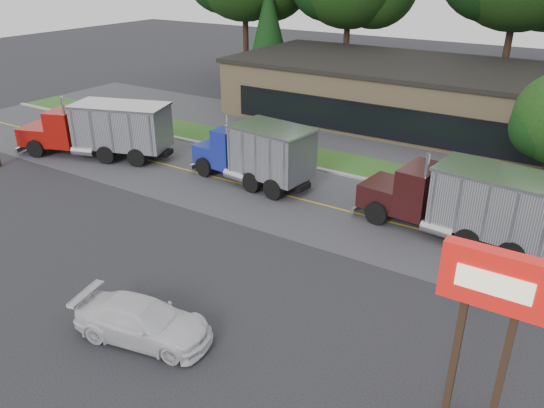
{
  "coord_description": "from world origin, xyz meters",
  "views": [
    {
      "loc": [
        11.56,
        -12.61,
        11.22
      ],
      "look_at": [
        0.66,
        4.48,
        1.8
      ],
      "focal_mm": 35.0,
      "sensor_mm": 36.0,
      "label": 1
    }
  ],
  "objects": [
    {
      "name": "rally_car",
      "position": [
        0.65,
        -3.19,
        0.66
      ],
      "size": [
        4.87,
        2.8,
        1.33
      ],
      "primitive_type": "imported",
      "rotation": [
        0.0,
        0.0,
        1.79
      ],
      "color": "white",
      "rests_on": "ground"
    },
    {
      "name": "dump_truck_blue",
      "position": [
        -3.54,
        9.64,
        1.8
      ],
      "size": [
        7.28,
        3.39,
        3.36
      ],
      "rotation": [
        0.0,
        0.0,
        3.03
      ],
      "color": "black",
      "rests_on": "ground"
    },
    {
      "name": "far_parking",
      "position": [
        0.0,
        20.0,
        0.0
      ],
      "size": [
        60.0,
        7.0,
        0.02
      ],
      "primitive_type": "cube",
      "color": "#4E4E53",
      "rests_on": "ground"
    },
    {
      "name": "strip_mall",
      "position": [
        2.0,
        26.0,
        2.0
      ],
      "size": [
        32.0,
        12.0,
        4.0
      ],
      "primitive_type": "cube",
      "color": "tan",
      "rests_on": "ground"
    },
    {
      "name": "curb",
      "position": [
        0.0,
        13.2,
        0.0
      ],
      "size": [
        60.0,
        0.3,
        0.12
      ],
      "primitive_type": "cube",
      "color": "#9E9E99",
      "rests_on": "ground"
    },
    {
      "name": "ground",
      "position": [
        0.0,
        0.0,
        0.0
      ],
      "size": [
        140.0,
        140.0,
        0.0
      ],
      "primitive_type": "plane",
      "color": "#35353A",
      "rests_on": "ground"
    },
    {
      "name": "dump_truck_red",
      "position": [
        -13.93,
        8.12,
        1.81
      ],
      "size": [
        9.82,
        5.41,
        3.36
      ],
      "rotation": [
        0.0,
        0.0,
        3.47
      ],
      "color": "black",
      "rests_on": "ground"
    },
    {
      "name": "center_line",
      "position": [
        0.0,
        9.0,
        0.0
      ],
      "size": [
        60.0,
        0.12,
        0.01
      ],
      "primitive_type": "cube",
      "color": "gold",
      "rests_on": "ground"
    },
    {
      "name": "dump_truck_maroon",
      "position": [
        7.51,
        9.26,
        1.81
      ],
      "size": [
        8.68,
        3.44,
        3.36
      ],
      "rotation": [
        0.0,
        0.0,
        3.04
      ],
      "color": "black",
      "rests_on": "ground"
    },
    {
      "name": "evergreen_left",
      "position": [
        -16.0,
        30.0,
        5.35
      ],
      "size": [
        4.28,
        4.28,
        9.73
      ],
      "color": "#382619",
      "rests_on": "ground"
    },
    {
      "name": "bilo_sign",
      "position": [
        10.5,
        -2.5,
        2.02
      ],
      "size": [
        2.2,
        1.9,
        5.95
      ],
      "color": "#6B6054",
      "rests_on": "ground"
    },
    {
      "name": "road",
      "position": [
        0.0,
        9.0,
        0.0
      ],
      "size": [
        60.0,
        8.0,
        0.02
      ],
      "primitive_type": "cube",
      "color": "#4E4E53",
      "rests_on": "ground"
    },
    {
      "name": "grass_verge",
      "position": [
        0.0,
        15.0,
        0.0
      ],
      "size": [
        60.0,
        3.4,
        0.03
      ],
      "primitive_type": "cube",
      "color": "#24581E",
      "rests_on": "ground"
    }
  ]
}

